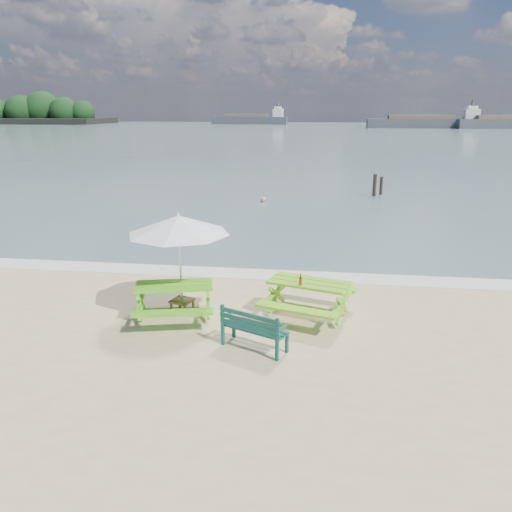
# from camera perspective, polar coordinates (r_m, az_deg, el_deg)

# --- Properties ---
(sea) EXTENTS (300.00, 300.00, 0.00)m
(sea) POSITION_cam_1_polar(r_m,az_deg,el_deg) (93.38, 6.81, 13.69)
(sea) COLOR slate
(sea) RESTS_ON ground
(foam_strip) EXTENTS (22.00, 0.90, 0.01)m
(foam_strip) POSITION_cam_1_polar(r_m,az_deg,el_deg) (13.71, -0.68, -2.04)
(foam_strip) COLOR silver
(foam_strip) RESTS_ON ground
(picnic_table_left) EXTENTS (2.01, 2.14, 0.78)m
(picnic_table_left) POSITION_cam_1_polar(r_m,az_deg,el_deg) (10.89, -9.26, -5.22)
(picnic_table_left) COLOR #55B51B
(picnic_table_left) RESTS_ON ground
(picnic_table_right) EXTENTS (2.18, 2.31, 0.82)m
(picnic_table_right) POSITION_cam_1_polar(r_m,az_deg,el_deg) (10.88, 6.03, -5.02)
(picnic_table_right) COLOR #72B91C
(picnic_table_right) RESTS_ON ground
(park_bench) EXTENTS (1.34, 0.91, 0.79)m
(park_bench) POSITION_cam_1_polar(r_m,az_deg,el_deg) (9.50, -0.17, -9.20)
(park_bench) COLOR #0F3F37
(park_bench) RESTS_ON ground
(side_table) EXTENTS (0.55, 0.55, 0.29)m
(side_table) POSITION_cam_1_polar(r_m,az_deg,el_deg) (11.29, -8.42, -5.59)
(side_table) COLOR brown
(side_table) RESTS_ON ground
(patio_umbrella) EXTENTS (2.74, 2.74, 2.20)m
(patio_umbrella) POSITION_cam_1_polar(r_m,az_deg,el_deg) (10.74, -8.83, 3.56)
(patio_umbrella) COLOR silver
(patio_umbrella) RESTS_ON ground
(beer_bottle) EXTENTS (0.06, 0.06, 0.25)m
(beer_bottle) POSITION_cam_1_polar(r_m,az_deg,el_deg) (10.48, 5.10, -2.88)
(beer_bottle) COLOR #915915
(beer_bottle) RESTS_ON picnic_table_right
(swimmer) EXTENTS (0.63, 0.48, 1.58)m
(swimmer) POSITION_cam_1_polar(r_m,az_deg,el_deg) (24.54, 0.82, 4.99)
(swimmer) COLOR tan
(swimmer) RESTS_ON ground
(mooring_pilings) EXTENTS (0.57, 0.77, 1.34)m
(mooring_pilings) POSITION_cam_1_polar(r_m,az_deg,el_deg) (26.99, 13.68, 7.64)
(mooring_pilings) COLOR black
(mooring_pilings) RESTS_ON ground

